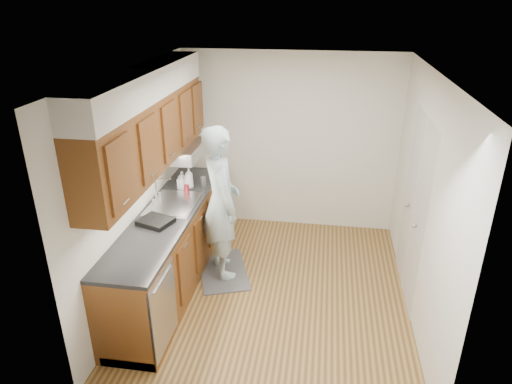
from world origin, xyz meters
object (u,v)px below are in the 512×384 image
soap_bottle_b (182,182)px  steel_can (203,181)px  soda_can (187,189)px  dish_rack (156,221)px  soap_bottle_c (182,177)px  soap_bottle_a (189,178)px  person (220,193)px

soap_bottle_b → steel_can: (0.24, 0.13, -0.04)m
soda_can → dish_rack: (-0.10, -0.81, -0.03)m
soda_can → soap_bottle_c: bearing=116.6°
soap_bottle_a → dish_rack: 0.99m
dish_rack → soda_can: bearing=102.2°
soda_can → soap_bottle_a: bearing=95.0°
person → soap_bottle_c: 0.79m
soap_bottle_a → soda_can: bearing=-85.0°
soap_bottle_a → dish_rack: size_ratio=0.83×
soap_bottle_a → soap_bottle_c: (-0.13, 0.13, -0.06)m
soap_bottle_c → dish_rack: 1.11m
soap_bottle_c → dish_rack: soap_bottle_c is taller
soap_bottle_c → steel_can: size_ratio=1.37×
soap_bottle_c → steel_can: bearing=-6.7°
soap_bottle_c → soda_can: soap_bottle_c is taller
soap_bottle_a → dish_rack: soap_bottle_a is taller
steel_can → dish_rack: 1.10m
soap_bottle_a → steel_can: bearing=32.4°
soap_bottle_c → dish_rack: (0.05, -1.11, -0.06)m
soap_bottle_b → steel_can: soap_bottle_b is taller
person → soda_can: (-0.47, 0.20, -0.07)m
soap_bottle_b → soap_bottle_c: size_ratio=1.18×
soap_bottle_c → steel_can: 0.29m
dish_rack → person: bearing=66.3°
dish_rack → soap_bottle_c: bearing=111.6°
person → dish_rack: bearing=108.2°
soap_bottle_c → soap_bottle_b: bearing=-74.0°
person → soap_bottle_b: 0.66m
soap_bottle_b → dish_rack: soap_bottle_b is taller
soda_can → dish_rack: soda_can is taller
person → steel_can: 0.57m
soap_bottle_a → soap_bottle_c: size_ratio=1.69×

